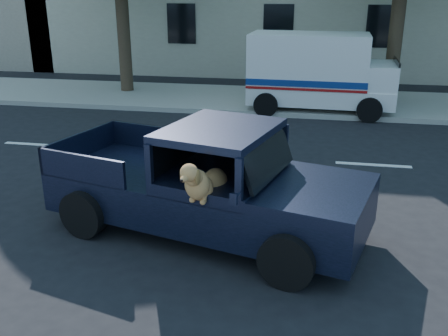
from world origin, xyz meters
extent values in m
plane|color=black|center=(0.00, 0.00, 0.00)|extent=(120.00, 120.00, 0.00)
cube|color=gray|center=(0.00, 9.20, 0.07)|extent=(60.00, 4.00, 0.15)
cylinder|color=#332619|center=(-4.00, 9.60, 2.20)|extent=(0.44, 0.44, 4.40)
cylinder|color=#332619|center=(5.00, 9.60, 2.20)|extent=(0.44, 0.44, 4.40)
cube|color=black|center=(1.13, -0.30, 0.59)|extent=(5.16, 3.02, 0.61)
cube|color=black|center=(2.80, -0.73, 0.97)|extent=(1.82, 2.15, 0.15)
cube|color=black|center=(1.35, -0.35, 1.68)|extent=(1.85, 2.09, 0.11)
cube|color=black|center=(2.09, -0.54, 1.35)|extent=(0.63, 1.61, 0.53)
cube|color=black|center=(1.43, -0.81, 0.76)|extent=(0.62, 0.62, 0.35)
cube|color=black|center=(1.78, -1.67, 1.19)|extent=(0.10, 0.07, 0.15)
cube|color=silver|center=(2.79, 8.17, 0.56)|extent=(4.35, 2.09, 0.51)
cube|color=silver|center=(2.39, 8.18, 1.58)|extent=(3.54, 2.06, 1.53)
cube|color=silver|center=(4.48, 8.11, 1.17)|extent=(0.99, 1.92, 0.71)
cube|color=navy|center=(2.35, 7.20, 1.02)|extent=(3.47, 0.14, 0.18)
cube|color=#9E0F0F|center=(2.35, 7.20, 0.86)|extent=(3.47, 0.14, 0.07)
camera|label=1|loc=(2.71, -7.20, 3.64)|focal=40.00mm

